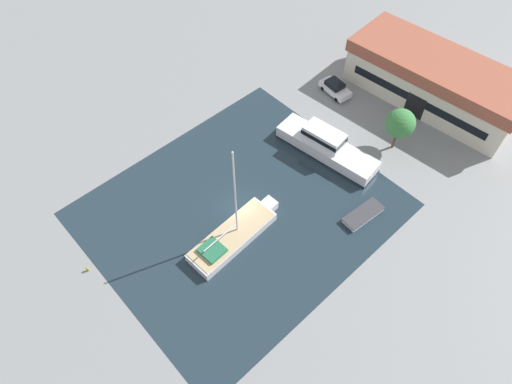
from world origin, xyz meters
The scene contains 9 objects.
ground_plane centered at (0.00, 0.00, 0.00)m, with size 440.00×440.00×0.00m, color gray.
water_canal centered at (0.00, 0.00, 0.00)m, with size 25.06×28.84×0.01m, color #1E2D38.
warehouse_building centered at (3.36, 28.33, 2.91)m, with size 21.76×9.86×5.75m.
quay_tree_near_building centered at (5.27, 18.49, 3.69)m, with size 3.25×3.25×5.33m.
parked_car centered at (-5.34, 20.55, 0.83)m, with size 4.34×2.35×1.64m.
sailboat_moored centered at (2.16, -2.82, 0.61)m, with size 3.66×10.75×12.23m.
motor_cruiser centered at (0.65, 12.14, 1.15)m, with size 12.34×4.73×3.20m.
small_dinghy centered at (9.06, 8.57, 0.27)m, with size 2.14×4.64×0.53m.
mooring_bollard centered at (-4.45, -15.10, 0.30)m, with size 0.24×0.24×0.57m.
Camera 1 is at (20.69, -16.93, 38.53)m, focal length 32.00 mm.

